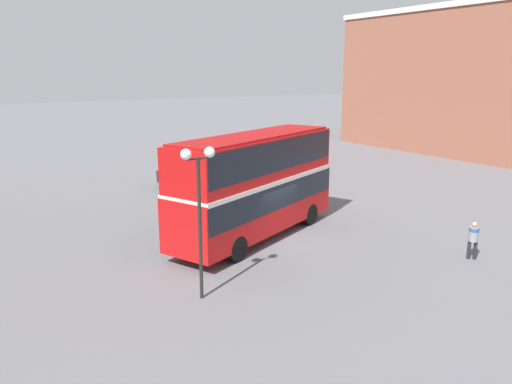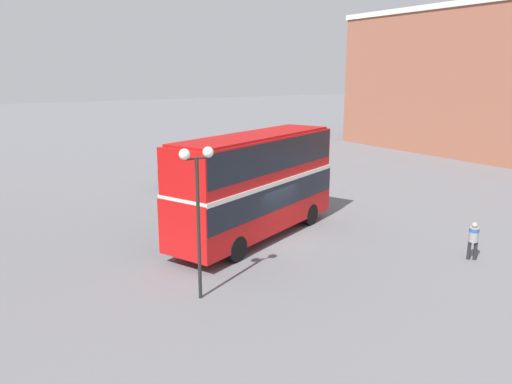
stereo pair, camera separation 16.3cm
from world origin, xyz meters
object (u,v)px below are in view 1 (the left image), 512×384
object	(u,v)px
pedestrian_foreground	(473,236)
street_lamp_twin_globe	(199,186)
parked_car_kerb_near	(245,162)
parked_car_kerb_far	(193,174)
double_decker_bus	(256,179)

from	to	relation	value
pedestrian_foreground	street_lamp_twin_globe	bearing A→B (deg)	-58.09
pedestrian_foreground	street_lamp_twin_globe	xyz separation A→B (m)	(-11.16, 2.73, 3.00)
parked_car_kerb_near	parked_car_kerb_far	size ratio (longest dim) A/B	0.93
pedestrian_foreground	parked_car_kerb_near	xyz separation A→B (m)	(1.81, 21.24, -0.23)
parked_car_kerb_near	street_lamp_twin_globe	world-z (taller)	street_lamp_twin_globe
parked_car_kerb_far	parked_car_kerb_near	bearing A→B (deg)	-153.24
double_decker_bus	parked_car_kerb_near	distance (m)	16.18
pedestrian_foreground	parked_car_kerb_near	distance (m)	21.32
double_decker_bus	pedestrian_foreground	xyz separation A→B (m)	(6.05, -7.25, -1.81)
parked_car_kerb_far	street_lamp_twin_globe	size ratio (longest dim) A/B	0.90
double_decker_bus	parked_car_kerb_far	bearing A→B (deg)	55.66
pedestrian_foreground	parked_car_kerb_far	size ratio (longest dim) A/B	0.34
double_decker_bus	parked_car_kerb_near	size ratio (longest dim) A/B	2.34
double_decker_bus	pedestrian_foreground	size ratio (longest dim) A/B	6.36
parked_car_kerb_far	street_lamp_twin_globe	distance (m)	18.15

